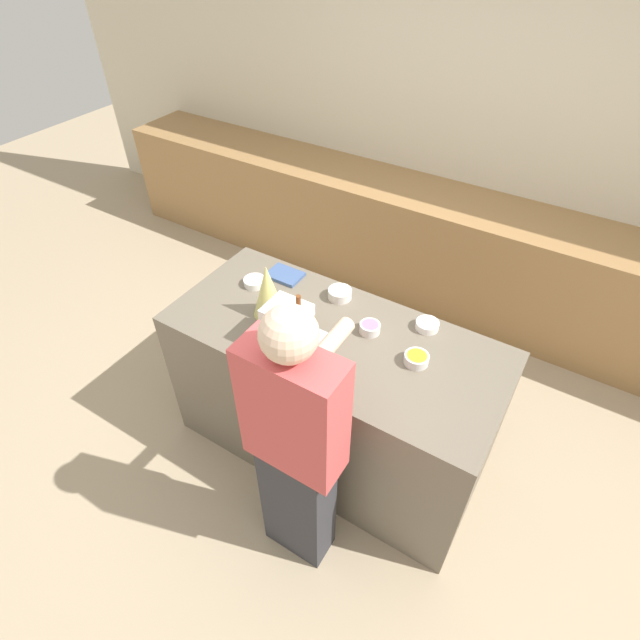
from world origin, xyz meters
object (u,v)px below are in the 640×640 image
candy_bowl_behind_tray (340,293)px  cookbook (285,275)px  candy_bowl_near_tray_left (416,359)px  candy_bowl_front_corner (427,325)px  baking_tray (288,341)px  decorative_tree (268,291)px  candy_bowl_beside_tree (370,328)px  candy_bowl_far_left (255,282)px  gingerbread_house (287,324)px  person (296,448)px

candy_bowl_behind_tray → cookbook: 0.36m
candy_bowl_near_tray_left → candy_bowl_front_corner: candy_bowl_near_tray_left is taller
baking_tray → candy_bowl_front_corner: 0.70m
decorative_tree → candy_bowl_beside_tree: decorative_tree is taller
candy_bowl_far_left → cookbook: bearing=56.5°
candy_bowl_behind_tray → candy_bowl_near_tray_left: 0.59m
candy_bowl_front_corner → gingerbread_house: bearing=-140.1°
candy_bowl_far_left → cookbook: 0.18m
candy_bowl_behind_tray → candy_bowl_near_tray_left: size_ratio=1.10×
baking_tray → candy_bowl_far_left: 0.50m
candy_bowl_front_corner → candy_bowl_far_left: size_ratio=0.96×
candy_bowl_behind_tray → candy_bowl_beside_tree: (0.26, -0.16, -0.00)m
decorative_tree → candy_bowl_front_corner: decorative_tree is taller
decorative_tree → candy_bowl_beside_tree: bearing=16.6°
candy_bowl_near_tray_left → cookbook: (-0.91, 0.23, -0.02)m
candy_bowl_near_tray_left → cookbook: 0.94m
gingerbread_house → candy_bowl_front_corner: (0.54, 0.45, -0.10)m
candy_bowl_near_tray_left → candy_bowl_far_left: (-1.01, 0.08, -0.01)m
cookbook → baking_tray: bearing=-53.4°
decorative_tree → candy_bowl_front_corner: 0.82m
candy_bowl_near_tray_left → candy_bowl_front_corner: bearing=101.3°
gingerbread_house → person: person is taller
candy_bowl_behind_tray → candy_bowl_front_corner: 0.50m
candy_bowl_near_tray_left → candy_bowl_beside_tree: bearing=165.5°
candy_bowl_far_left → person: (0.75, -0.71, -0.12)m
baking_tray → decorative_tree: (-0.20, 0.12, 0.15)m
gingerbread_house → cookbook: 0.55m
baking_tray → candy_bowl_beside_tree: bearing=41.9°
cookbook → candy_bowl_far_left: bearing=-123.5°
cookbook → candy_bowl_front_corner: bearing=1.4°
decorative_tree → candy_bowl_near_tray_left: 0.81m
candy_bowl_behind_tray → cookbook: bearing=180.0°
candy_bowl_behind_tray → baking_tray: bearing=-95.6°
candy_bowl_far_left → cookbook: candy_bowl_far_left is taller
candy_bowl_near_tray_left → cookbook: candy_bowl_near_tray_left is taller
gingerbread_house → candy_bowl_behind_tray: bearing=84.4°
baking_tray → gingerbread_house: (0.00, 0.00, 0.12)m
gingerbread_house → candy_bowl_front_corner: size_ratio=2.40×
candy_bowl_far_left → person: person is taller
candy_bowl_front_corner → cookbook: bearing=-178.6°
cookbook → decorative_tree: bearing=-69.1°
decorative_tree → person: (0.54, -0.56, -0.25)m
candy_bowl_front_corner → candy_bowl_far_left: 0.97m
gingerbread_house → candy_bowl_near_tray_left: (0.59, 0.20, -0.09)m
gingerbread_house → decorative_tree: decorative_tree is taller
candy_bowl_far_left → candy_bowl_front_corner: bearing=10.2°
candy_bowl_beside_tree → cookbook: 0.64m
baking_tray → candy_bowl_near_tray_left: (0.59, 0.20, 0.02)m
baking_tray → cookbook: (-0.32, 0.43, 0.01)m
candy_bowl_near_tray_left → candy_bowl_beside_tree: (-0.28, 0.07, 0.00)m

